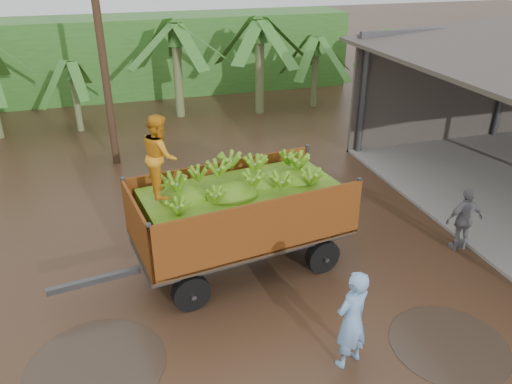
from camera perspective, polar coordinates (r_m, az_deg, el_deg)
ground at (r=11.37m, az=0.80°, el=-8.72°), size 100.00×100.00×0.00m
hedge_north at (r=25.32m, az=-15.13°, el=14.70°), size 22.00×3.00×3.60m
banana_trailer at (r=10.75m, az=-1.88°, el=-2.20°), size 6.49×2.86×3.74m
man_blue at (r=8.71m, az=10.89°, el=-14.12°), size 0.80×0.67×1.89m
man_grey at (r=12.63m, az=22.72°, el=-2.94°), size 0.95×0.44×1.58m
utility_pole at (r=16.37m, az=-17.20°, el=15.20°), size 1.20×0.24×7.25m
banana_plants at (r=16.71m, az=-24.05°, el=7.63°), size 24.30×20.81×4.10m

